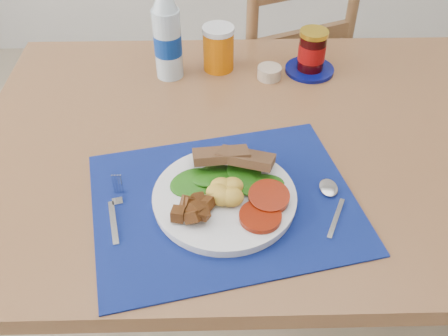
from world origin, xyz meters
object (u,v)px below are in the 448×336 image
chair_far (282,60)px  juice_glass (218,49)px  breakfast_plate (222,196)px  jam_on_saucer (311,54)px  water_bottle (167,38)px

chair_far → juice_glass: 0.48m
breakfast_plate → jam_on_saucer: jam_on_saucer is taller
water_bottle → juice_glass: 0.14m
breakfast_plate → jam_on_saucer: bearing=66.3°
water_bottle → juice_glass: water_bottle is taller
water_bottle → jam_on_saucer: 0.37m
juice_glass → breakfast_plate: bearing=-90.2°
chair_far → water_bottle: chair_far is taller
water_bottle → juice_glass: (0.13, 0.03, -0.05)m
juice_glass → jam_on_saucer: bearing=-5.0°
breakfast_plate → water_bottle: size_ratio=1.13×
breakfast_plate → water_bottle: 0.49m
breakfast_plate → juice_glass: 0.50m
chair_far → water_bottle: (-0.35, -0.39, 0.29)m
water_bottle → juice_glass: bearing=13.9°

